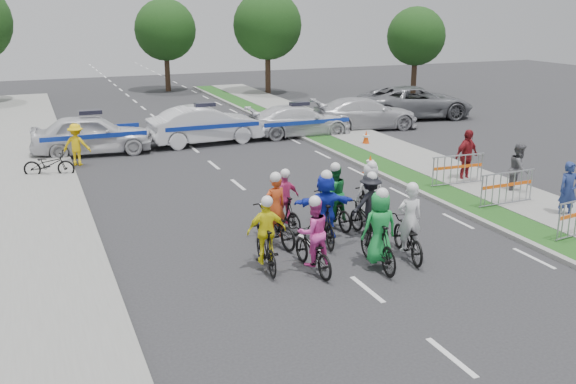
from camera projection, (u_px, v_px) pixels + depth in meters
name	position (u px, v px, depth m)	size (l,w,h in m)	color
ground	(367.00, 289.00, 13.86)	(90.00, 90.00, 0.00)	#28282B
curb_right	(432.00, 198.00, 20.14)	(0.20, 60.00, 0.12)	gray
grass_strip	(450.00, 196.00, 20.40)	(1.20, 60.00, 0.11)	#224C18
sidewalk_right	(496.00, 190.00, 21.05)	(2.40, 60.00, 0.13)	gray
sidewalk_left	(39.00, 250.00, 15.91)	(3.00, 60.00, 0.13)	gray
rider_0	(408.00, 233.00, 15.46)	(1.03, 1.97, 1.92)	black
rider_1	(379.00, 237.00, 14.79)	(0.86, 1.91, 1.97)	black
rider_2	(313.00, 243.00, 14.63)	(0.79, 1.83, 1.84)	black
rider_3	(266.00, 241.00, 14.72)	(0.94, 1.76, 1.81)	black
rider_4	(369.00, 212.00, 16.72)	(1.05, 1.83, 1.82)	black
rider_5	(325.00, 213.00, 16.32)	(1.62, 1.93, 1.97)	black
rider_6	(275.00, 220.00, 16.31)	(0.99, 1.98, 1.93)	black
rider_7	(369.00, 200.00, 17.72)	(0.80, 1.79, 1.85)	black
rider_8	(333.00, 203.00, 17.60)	(0.83, 1.87, 1.84)	black
rider_9	(284.00, 207.00, 17.29)	(0.93, 1.72, 1.75)	black
police_car_0	(92.00, 134.00, 26.15)	(1.93, 4.80, 1.64)	silver
police_car_1	(205.00, 125.00, 28.09)	(1.73, 4.97, 1.64)	silver
police_car_2	(299.00, 121.00, 29.78)	(1.98, 4.88, 1.42)	silver
civilian_sedan	(365.00, 113.00, 31.41)	(2.13, 5.24, 1.52)	silver
civilian_suv	(415.00, 102.00, 34.36)	(2.82, 6.12, 1.70)	slate
spectator_0	(568.00, 190.00, 18.22)	(0.61, 0.40, 1.67)	navy
spectator_1	(519.00, 169.00, 20.67)	(0.80, 0.62, 1.65)	#515055
spectator_2	(467.00, 156.00, 21.95)	(1.08, 0.45, 1.84)	maroon
marshal_hiviz	(76.00, 145.00, 24.29)	(1.03, 0.59, 1.60)	yellow
barrier_1	(507.00, 190.00, 19.26)	(2.00, 0.50, 1.12)	#A5A8AD
barrier_2	(458.00, 171.00, 21.38)	(2.00, 0.50, 1.12)	#A5A8AD
cone_0	(370.00, 164.00, 23.21)	(0.40, 0.40, 0.70)	#F24C0C
cone_1	(366.00, 138.00, 27.65)	(0.40, 0.40, 0.70)	#F24C0C
parked_bike	(49.00, 164.00, 22.70)	(0.61, 1.76, 0.93)	black
tree_1	(267.00, 25.00, 42.48)	(4.55, 4.55, 6.82)	#382619
tree_2	(416.00, 36.00, 42.41)	(3.85, 3.85, 5.77)	#382619
tree_4	(165.00, 30.00, 43.94)	(4.20, 4.20, 6.30)	#382619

